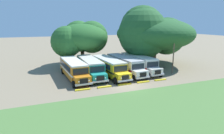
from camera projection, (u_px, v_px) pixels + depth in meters
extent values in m
plane|color=#84755B|center=(127.00, 86.00, 27.47)|extent=(220.00, 220.00, 0.00)
cube|color=#4C7538|center=(161.00, 109.00, 20.18)|extent=(80.00, 11.89, 0.01)
cube|color=orange|center=(73.00, 68.00, 31.47)|extent=(2.85, 9.29, 2.10)
cube|color=white|center=(73.00, 69.00, 31.51)|extent=(2.89, 9.31, 0.24)
cube|color=black|center=(80.00, 64.00, 32.13)|extent=(0.35, 8.00, 0.80)
cube|color=black|center=(65.00, 65.00, 31.12)|extent=(0.35, 8.00, 0.80)
cube|color=silver|center=(73.00, 61.00, 31.22)|extent=(2.77, 9.19, 0.22)
cube|color=orange|center=(82.00, 80.00, 26.87)|extent=(2.25, 1.48, 1.05)
cube|color=black|center=(84.00, 81.00, 26.20)|extent=(1.10, 0.14, 0.70)
cube|color=#B7B7BC|center=(84.00, 84.00, 26.26)|extent=(2.41, 0.29, 0.24)
cube|color=black|center=(81.00, 71.00, 27.24)|extent=(2.20, 0.15, 0.84)
cube|color=white|center=(67.00, 63.00, 35.61)|extent=(0.90, 0.09, 1.30)
sphere|color=#EAE5C6|center=(89.00, 81.00, 26.44)|extent=(0.20, 0.20, 0.20)
sphere|color=#EAE5C6|center=(79.00, 82.00, 25.88)|extent=(0.20, 0.20, 0.20)
cylinder|color=black|center=(91.00, 82.00, 27.55)|extent=(0.32, 1.01, 1.00)
cylinder|color=black|center=(74.00, 84.00, 26.59)|extent=(0.32, 1.01, 1.00)
cylinder|color=black|center=(76.00, 70.00, 34.85)|extent=(0.32, 1.01, 1.00)
cylinder|color=black|center=(62.00, 71.00, 33.90)|extent=(0.32, 1.01, 1.00)
cube|color=teal|center=(90.00, 66.00, 32.92)|extent=(2.73, 9.26, 2.10)
cube|color=white|center=(90.00, 67.00, 32.95)|extent=(2.76, 9.28, 0.24)
cube|color=black|center=(97.00, 62.00, 33.52)|extent=(0.24, 8.00, 0.80)
cube|color=black|center=(82.00, 63.00, 32.65)|extent=(0.24, 8.00, 0.80)
cube|color=beige|center=(90.00, 59.00, 32.66)|extent=(2.65, 9.16, 0.22)
cube|color=teal|center=(99.00, 77.00, 28.19)|extent=(2.23, 1.46, 1.05)
cube|color=black|center=(100.00, 78.00, 27.50)|extent=(1.10, 0.13, 0.70)
cube|color=#B7B7BC|center=(101.00, 81.00, 27.56)|extent=(2.40, 0.26, 0.24)
cube|color=black|center=(97.00, 69.00, 28.57)|extent=(2.20, 0.12, 0.84)
cube|color=white|center=(84.00, 62.00, 37.17)|extent=(0.90, 0.08, 1.30)
sphere|color=#EAE5C6|center=(105.00, 78.00, 27.70)|extent=(0.20, 0.20, 0.20)
sphere|color=#EAE5C6|center=(96.00, 79.00, 27.22)|extent=(0.20, 0.20, 0.20)
cylinder|color=black|center=(107.00, 80.00, 28.80)|extent=(0.31, 1.01, 1.00)
cylinder|color=black|center=(91.00, 81.00, 27.98)|extent=(0.31, 1.01, 1.00)
cylinder|color=black|center=(92.00, 68.00, 36.30)|extent=(0.31, 1.01, 1.00)
cylinder|color=black|center=(79.00, 69.00, 35.48)|extent=(0.31, 1.01, 1.00)
cube|color=yellow|center=(108.00, 66.00, 33.11)|extent=(3.02, 9.33, 2.10)
cube|color=black|center=(108.00, 67.00, 33.14)|extent=(3.05, 9.35, 0.24)
cube|color=black|center=(114.00, 62.00, 33.79)|extent=(0.50, 7.99, 0.80)
cube|color=black|center=(100.00, 63.00, 32.73)|extent=(0.50, 7.99, 0.80)
cube|color=beige|center=(108.00, 59.00, 32.85)|extent=(2.94, 9.22, 0.22)
cube|color=yellow|center=(123.00, 77.00, 28.54)|extent=(2.28, 1.52, 1.05)
cube|color=black|center=(125.00, 78.00, 27.88)|extent=(1.10, 0.16, 0.70)
cube|color=#B7B7BC|center=(125.00, 81.00, 27.94)|extent=(2.41, 0.34, 0.24)
cube|color=black|center=(121.00, 69.00, 28.91)|extent=(2.20, 0.19, 0.84)
cube|color=black|center=(98.00, 62.00, 37.21)|extent=(0.90, 0.11, 1.30)
sphere|color=#EAE5C6|center=(130.00, 77.00, 28.13)|extent=(0.20, 0.20, 0.20)
sphere|color=#EAE5C6|center=(121.00, 78.00, 27.55)|extent=(0.20, 0.20, 0.20)
cylinder|color=black|center=(130.00, 79.00, 29.24)|extent=(0.34, 1.01, 1.00)
cylinder|color=black|center=(115.00, 81.00, 28.25)|extent=(0.34, 1.01, 1.00)
cylinder|color=black|center=(107.00, 68.00, 36.48)|extent=(0.34, 1.01, 1.00)
cylinder|color=black|center=(95.00, 69.00, 35.49)|extent=(0.34, 1.01, 1.00)
cube|color=silver|center=(124.00, 64.00, 34.61)|extent=(2.98, 9.32, 2.10)
cube|color=maroon|center=(124.00, 65.00, 34.65)|extent=(3.01, 9.34, 0.24)
cube|color=black|center=(129.00, 60.00, 35.29)|extent=(0.46, 7.99, 0.80)
cube|color=black|center=(117.00, 62.00, 34.25)|extent=(0.46, 7.99, 0.80)
cube|color=#B2B2B7|center=(124.00, 58.00, 34.36)|extent=(2.89, 9.21, 0.22)
cube|color=silver|center=(140.00, 74.00, 30.04)|extent=(2.27, 1.51, 1.05)
cube|color=black|center=(143.00, 75.00, 29.38)|extent=(1.10, 0.16, 0.70)
cube|color=#B7B7BC|center=(143.00, 78.00, 29.44)|extent=(2.41, 0.33, 0.24)
cube|color=black|center=(138.00, 66.00, 30.41)|extent=(2.20, 0.18, 0.84)
cube|color=maroon|center=(113.00, 60.00, 38.73)|extent=(0.90, 0.11, 1.30)
sphere|color=#EAE5C6|center=(147.00, 74.00, 29.62)|extent=(0.20, 0.20, 0.20)
sphere|color=#EAE5C6|center=(139.00, 75.00, 29.05)|extent=(0.20, 0.20, 0.20)
cylinder|color=black|center=(146.00, 76.00, 30.73)|extent=(0.33, 1.01, 1.00)
cylinder|color=black|center=(133.00, 78.00, 29.75)|extent=(0.33, 1.01, 1.00)
cylinder|color=black|center=(122.00, 66.00, 37.99)|extent=(0.33, 1.01, 1.00)
cylinder|color=black|center=(111.00, 67.00, 37.01)|extent=(0.33, 1.01, 1.00)
cube|color=silver|center=(138.00, 62.00, 36.16)|extent=(2.78, 9.27, 2.10)
cube|color=red|center=(138.00, 63.00, 36.20)|extent=(2.81, 9.29, 0.24)
cube|color=black|center=(143.00, 59.00, 36.81)|extent=(0.28, 8.00, 0.80)
cube|color=black|center=(131.00, 60.00, 35.82)|extent=(0.28, 8.00, 0.80)
cube|color=silver|center=(138.00, 56.00, 35.90)|extent=(2.69, 9.17, 0.22)
cube|color=silver|center=(155.00, 71.00, 31.53)|extent=(2.24, 1.47, 1.05)
cube|color=black|center=(158.00, 72.00, 30.87)|extent=(1.10, 0.13, 0.70)
cube|color=#B7B7BC|center=(158.00, 75.00, 30.93)|extent=(2.40, 0.27, 0.24)
cube|color=black|center=(153.00, 64.00, 31.91)|extent=(2.20, 0.13, 0.84)
cube|color=red|center=(126.00, 59.00, 40.31)|extent=(0.90, 0.09, 1.30)
sphere|color=#EAE5C6|center=(162.00, 72.00, 31.10)|extent=(0.20, 0.20, 0.20)
sphere|color=#EAE5C6|center=(154.00, 73.00, 30.55)|extent=(0.20, 0.20, 0.20)
cylinder|color=black|center=(161.00, 74.00, 32.21)|extent=(0.31, 1.01, 1.00)
cylinder|color=black|center=(148.00, 75.00, 31.27)|extent=(0.31, 1.01, 1.00)
cylinder|color=black|center=(135.00, 64.00, 39.54)|extent=(0.31, 1.01, 1.00)
cylinder|color=black|center=(125.00, 65.00, 38.60)|extent=(0.31, 1.01, 1.00)
cube|color=yellow|center=(83.00, 90.00, 25.84)|extent=(2.00, 0.36, 0.15)
cube|color=yellow|center=(104.00, 87.00, 26.94)|extent=(2.00, 0.36, 0.15)
cube|color=yellow|center=(125.00, 84.00, 28.05)|extent=(2.00, 0.36, 0.15)
cube|color=yellow|center=(143.00, 82.00, 29.15)|extent=(2.00, 0.36, 0.15)
cube|color=yellow|center=(160.00, 80.00, 30.25)|extent=(2.00, 0.36, 0.15)
cylinder|color=brown|center=(83.00, 57.00, 40.24)|extent=(0.73, 0.73, 3.64)
ellipsoid|color=#286028|center=(82.00, 38.00, 39.39)|extent=(10.38, 8.88, 5.53)
sphere|color=#286028|center=(92.00, 37.00, 41.12)|extent=(6.69, 6.69, 6.69)
sphere|color=#286028|center=(67.00, 42.00, 37.45)|extent=(5.96, 5.96, 5.96)
sphere|color=#286028|center=(79.00, 36.00, 42.01)|extent=(6.54, 6.54, 6.54)
cylinder|color=brown|center=(154.00, 55.00, 41.01)|extent=(1.03, 1.03, 4.03)
ellipsoid|color=#235628|center=(155.00, 34.00, 40.05)|extent=(15.26, 16.26, 6.39)
sphere|color=#235628|center=(167.00, 36.00, 43.46)|extent=(8.14, 8.14, 8.14)
sphere|color=#235628|center=(143.00, 34.00, 37.89)|extent=(9.60, 9.60, 9.60)
sphere|color=#235628|center=(142.00, 28.00, 44.38)|extent=(9.90, 9.90, 9.90)
cylinder|color=brown|center=(174.00, 52.00, 33.63)|extent=(0.20, 0.20, 7.41)
cube|color=brown|center=(175.00, 34.00, 32.95)|extent=(1.80, 0.12, 0.12)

